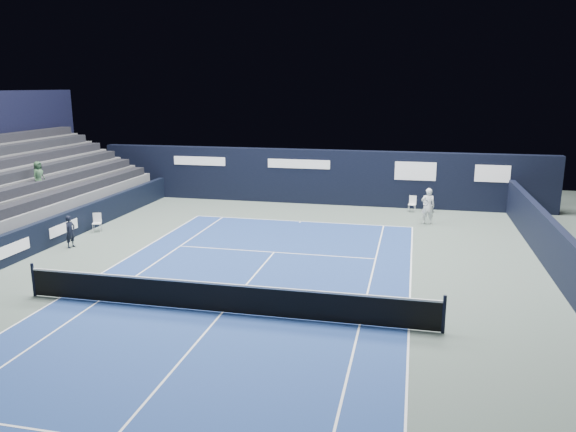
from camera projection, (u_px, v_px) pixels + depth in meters
The scene contains 12 objects.
ground at pixel (242, 290), 18.73m from camera, with size 48.00×48.00×0.00m, color #4B5950.
court_surface at pixel (222, 313), 16.83m from camera, with size 10.97×23.77×0.01m, color navy.
enclosure_wall_right at pixel (555, 250), 20.08m from camera, with size 0.30×22.00×1.80m, color black.
folding_chair_back_a at pixel (412, 203), 30.23m from camera, with size 0.44×0.43×0.86m.
folding_chair_back_b at pixel (427, 203), 30.10m from camera, with size 0.48×0.47×0.88m.
line_judge_chair at pixel (97, 221), 26.14m from camera, with size 0.49×0.48×0.86m.
line_judge at pixel (70, 232), 23.49m from camera, with size 0.50×0.33×1.37m, color black.
court_markings at pixel (222, 312), 16.83m from camera, with size 11.03×23.83×0.00m.
tennis_net at pixel (222, 297), 16.71m from camera, with size 12.90×0.10×1.10m.
back_sponsor_wall at pixel (317, 177), 32.15m from camera, with size 26.00×0.63×3.10m.
side_barrier_left at pixel (60, 228), 24.40m from camera, with size 0.33×22.00×1.20m.
tennis_player at pixel (428, 206), 27.48m from camera, with size 0.68×0.85×1.78m.
Camera 1 is at (5.38, -14.91, 6.65)m, focal length 35.00 mm.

